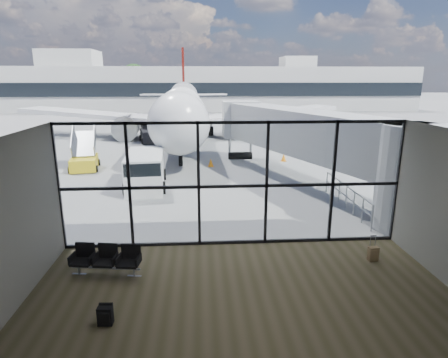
{
  "coord_description": "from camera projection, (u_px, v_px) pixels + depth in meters",
  "views": [
    {
      "loc": [
        -1.14,
        -12.63,
        5.86
      ],
      "look_at": [
        -0.11,
        3.0,
        1.66
      ],
      "focal_mm": 30.0,
      "sensor_mm": 36.0,
      "label": 1
    }
  ],
  "objects": [
    {
      "name": "tree_3",
      "position": [
        78.0,
        85.0,
        80.25
      ],
      "size": [
        4.95,
        4.95,
        7.12
      ],
      "color": "#382619",
      "rests_on": "ground"
    },
    {
      "name": "mobile_stairs",
      "position": [
        85.0,
        161.0,
        25.01
      ],
      "size": [
        2.2,
        3.55,
        2.34
      ],
      "rotation": [
        0.0,
        0.0,
        0.18
      ],
      "color": "gold",
      "rests_on": "ground"
    },
    {
      "name": "airliner",
      "position": [
        183.0,
        106.0,
        39.86
      ],
      "size": [
        34.22,
        39.6,
        10.2
      ],
      "rotation": [
        0.0,
        0.0,
        0.03
      ],
      "color": "silver",
      "rests_on": "ground"
    },
    {
      "name": "lounge_shell",
      "position": [
        252.0,
        226.0,
        8.45
      ],
      "size": [
        12.02,
        8.01,
        4.51
      ],
      "color": "brown",
      "rests_on": "ground"
    },
    {
      "name": "far_terminal",
      "position": [
        202.0,
        88.0,
        72.36
      ],
      "size": [
        80.0,
        12.2,
        11.0
      ],
      "color": "silver",
      "rests_on": "ground"
    },
    {
      "name": "backpack",
      "position": [
        105.0,
        315.0,
        9.16
      ],
      "size": [
        0.37,
        0.34,
        0.53
      ],
      "rotation": [
        0.0,
        0.0,
        -0.06
      ],
      "color": "black",
      "rests_on": "ground"
    },
    {
      "name": "service_van",
      "position": [
        145.0,
        170.0,
        20.59
      ],
      "size": [
        2.43,
        4.57,
        1.93
      ],
      "rotation": [
        0.0,
        0.0,
        0.08
      ],
      "color": "silver",
      "rests_on": "ground"
    },
    {
      "name": "traffic_cone_c",
      "position": [
        284.0,
        158.0,
        27.47
      ],
      "size": [
        0.4,
        0.4,
        0.57
      ],
      "color": "orange",
      "rests_on": "ground"
    },
    {
      "name": "glass_curtain_wall",
      "position": [
        233.0,
        185.0,
        13.18
      ],
      "size": [
        12.1,
        0.12,
        4.5
      ],
      "color": "white",
      "rests_on": "ground"
    },
    {
      "name": "suitcase",
      "position": [
        373.0,
        254.0,
        12.37
      ],
      "size": [
        0.34,
        0.27,
        0.88
      ],
      "rotation": [
        0.0,
        0.0,
        0.11
      ],
      "color": "#8F754F",
      "rests_on": "ground"
    },
    {
      "name": "seating_row",
      "position": [
        107.0,
        258.0,
        11.52
      ],
      "size": [
        2.13,
        0.87,
        0.95
      ],
      "rotation": [
        0.0,
        0.0,
        -0.14
      ],
      "color": "gray",
      "rests_on": "ground"
    },
    {
      "name": "tree_4",
      "position": [
        106.0,
        82.0,
        80.47
      ],
      "size": [
        5.61,
        5.61,
        8.07
      ],
      "color": "#382619",
      "rests_on": "ground"
    },
    {
      "name": "apron_railing",
      "position": [
        346.0,
        194.0,
        17.3
      ],
      "size": [
        0.06,
        5.46,
        1.11
      ],
      "color": "gray",
      "rests_on": "ground"
    },
    {
      "name": "traffic_cone_a",
      "position": [
        211.0,
        163.0,
        25.79
      ],
      "size": [
        0.39,
        0.39,
        0.56
      ],
      "color": "orange",
      "rests_on": "ground"
    },
    {
      "name": "ground",
      "position": [
        208.0,
        122.0,
        52.31
      ],
      "size": [
        220.0,
        220.0,
        0.0
      ],
      "primitive_type": "plane",
      "color": "slate",
      "rests_on": "ground"
    },
    {
      "name": "jet_bridge",
      "position": [
        312.0,
        138.0,
        20.17
      ],
      "size": [
        8.0,
        16.5,
        4.33
      ],
      "color": "#96989B",
      "rests_on": "ground"
    },
    {
      "name": "tree_1",
      "position": [
        20.0,
        82.0,
        79.33
      ],
      "size": [
        5.61,
        5.61,
        8.07
      ],
      "color": "#382619",
      "rests_on": "ground"
    },
    {
      "name": "belt_loader",
      "position": [
        150.0,
        135.0,
        35.79
      ],
      "size": [
        2.42,
        4.57,
        2.01
      ],
      "rotation": [
        0.0,
        0.0,
        0.23
      ],
      "color": "black",
      "rests_on": "ground"
    },
    {
      "name": "tree_5",
      "position": [
        134.0,
        79.0,
        80.69
      ],
      "size": [
        6.27,
        6.27,
        9.03
      ],
      "color": "#382619",
      "rests_on": "ground"
    },
    {
      "name": "tree_2",
      "position": [
        49.0,
        79.0,
        79.55
      ],
      "size": [
        6.27,
        6.27,
        9.03
      ],
      "color": "#382619",
      "rests_on": "ground"
    }
  ]
}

